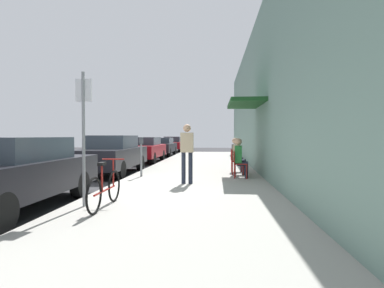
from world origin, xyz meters
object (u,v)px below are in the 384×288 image
(seated_patron_0, at_px, (240,157))
(cafe_chair_1, at_px, (236,160))
(parked_car_3, at_px, (161,146))
(seated_patron_1, at_px, (238,155))
(parking_meter, at_px, (141,154))
(pedestrian_standing, at_px, (187,149))
(parked_car_4, at_px, (173,144))
(parked_car_1, at_px, (112,154))
(bicycle_0, at_px, (105,189))
(seated_patron_2, at_px, (237,153))
(parked_car_2, at_px, (144,149))
(cafe_chair_2, at_px, (235,158))
(parked_car_0, at_px, (11,173))
(street_sign, at_px, (84,128))
(cafe_chair_0, at_px, (238,162))

(seated_patron_0, xyz_separation_m, cafe_chair_1, (-0.06, 0.93, -0.19))
(parked_car_3, xyz_separation_m, seated_patron_1, (4.85, -11.59, 0.10))
(parking_meter, relative_size, pedestrian_standing, 0.78)
(parked_car_4, bearing_deg, parking_meter, -85.23)
(parked_car_1, distance_m, parked_car_4, 17.07)
(parked_car_3, distance_m, bicycle_0, 16.92)
(seated_patron_1, xyz_separation_m, seated_patron_2, (-0.00, 0.87, 0.00))
(parked_car_3, height_order, cafe_chair_1, parked_car_3)
(parked_car_1, xyz_separation_m, parked_car_3, (0.00, 10.86, -0.06))
(cafe_chair_1, height_order, seated_patron_2, seated_patron_2)
(parked_car_2, height_order, parked_car_3, parked_car_2)
(parking_meter, relative_size, seated_patron_2, 1.02)
(parked_car_4, xyz_separation_m, cafe_chair_2, (4.79, -16.92, -0.11))
(parked_car_0, height_order, parked_car_2, parked_car_0)
(seated_patron_1, height_order, pedestrian_standing, pedestrian_standing)
(seated_patron_2, bearing_deg, cafe_chair_1, -93.91)
(street_sign, relative_size, cafe_chair_0, 2.99)
(parking_meter, distance_m, pedestrian_standing, 2.22)
(seated_patron_1, height_order, cafe_chair_2, seated_patron_1)
(parked_car_4, height_order, seated_patron_0, parked_car_4)
(parked_car_4, xyz_separation_m, seated_patron_2, (4.85, -16.93, 0.08))
(parked_car_3, xyz_separation_m, street_sign, (1.50, -16.73, 0.93))
(parked_car_1, height_order, cafe_chair_2, parked_car_1)
(parked_car_3, relative_size, cafe_chair_1, 5.06)
(seated_patron_1, height_order, seated_patron_2, same)
(parked_car_2, distance_m, pedestrian_standing, 8.94)
(cafe_chair_2, relative_size, pedestrian_standing, 0.51)
(parked_car_0, distance_m, parked_car_1, 5.85)
(parked_car_2, xyz_separation_m, pedestrian_standing, (3.23, -8.33, 0.38))
(parked_car_4, bearing_deg, street_sign, -86.26)
(parked_car_4, bearing_deg, parked_car_0, -90.00)
(parked_car_4, relative_size, pedestrian_standing, 2.59)
(parked_car_0, distance_m, seated_patron_2, 7.71)
(parked_car_4, relative_size, seated_patron_1, 3.41)
(street_sign, relative_size, seated_patron_2, 2.02)
(street_sign, relative_size, cafe_chair_1, 2.99)
(cafe_chair_0, bearing_deg, bicycle_0, -123.31)
(parked_car_0, height_order, seated_patron_1, parked_car_0)
(parked_car_0, distance_m, seated_patron_1, 7.05)
(parked_car_0, xyz_separation_m, seated_patron_1, (4.85, 5.13, 0.06))
(parked_car_0, xyz_separation_m, cafe_chair_1, (4.79, 5.14, -0.13))
(parked_car_1, relative_size, seated_patron_1, 3.41)
(parked_car_0, distance_m, street_sign, 1.74)
(parked_car_4, distance_m, cafe_chair_0, 19.31)
(parked_car_0, xyz_separation_m, cafe_chair_2, (4.79, 6.00, -0.13))
(parked_car_2, height_order, seated_patron_0, parked_car_2)
(pedestrian_standing, bearing_deg, parked_car_1, 137.64)
(bicycle_0, xyz_separation_m, cafe_chair_1, (2.84, 5.24, 0.14))
(parked_car_2, bearing_deg, seated_patron_1, -51.59)
(bicycle_0, relative_size, cafe_chair_0, 1.97)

